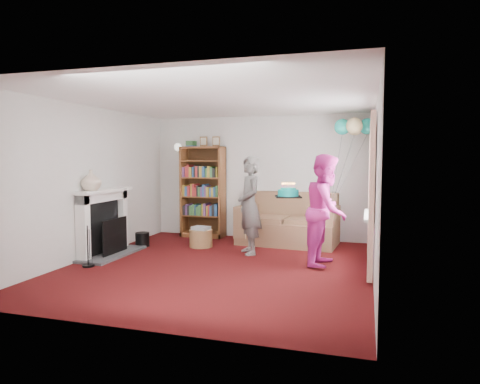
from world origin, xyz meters
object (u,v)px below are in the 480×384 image
(sofa, at_px, (288,225))
(person_striped, at_px, (250,205))
(birthday_cake, at_px, (288,193))
(person_magenta, at_px, (326,210))
(bookcase, at_px, (204,193))

(sofa, bearing_deg, person_striped, -109.18)
(birthday_cake, bearing_deg, person_magenta, 4.09)
(person_striped, bearing_deg, bookcase, -166.01)
(sofa, distance_m, birthday_cake, 1.73)
(bookcase, distance_m, person_magenta, 3.20)
(sofa, height_order, person_striped, person_striped)
(person_striped, relative_size, birthday_cake, 4.33)
(sofa, bearing_deg, birthday_cake, -75.48)
(person_magenta, bearing_deg, bookcase, 64.84)
(person_magenta, distance_m, birthday_cake, 0.64)
(person_striped, height_order, person_magenta, person_magenta)
(sofa, distance_m, person_magenta, 1.79)
(person_magenta, bearing_deg, birthday_cake, 101.40)
(bookcase, xyz_separation_m, person_magenta, (2.70, -1.72, -0.07))
(person_striped, bearing_deg, sofa, 124.07)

